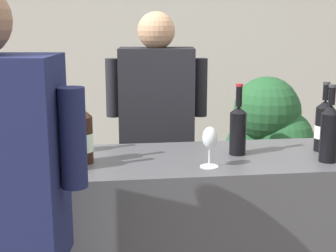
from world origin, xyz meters
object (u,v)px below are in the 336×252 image
wine_bottle_3 (324,126)px  wine_bottle_1 (52,126)px  wine_bottle_0 (329,132)px  wine_bottle_4 (70,144)px  wine_glass (210,140)px  person_server (157,157)px  potted_shrub (268,137)px  wine_bottle_2 (83,136)px  wine_bottle_5 (238,128)px

wine_bottle_3 → wine_bottle_1: bearing=175.6°
wine_bottle_0 → wine_bottle_4: size_ratio=1.09×
wine_glass → person_server: bearing=99.5°
wine_glass → potted_shrub: size_ratio=0.14×
wine_bottle_4 → potted_shrub: wine_bottle_4 is taller
wine_bottle_0 → wine_bottle_1: bearing=167.6°
wine_bottle_2 → wine_bottle_4: size_ratio=1.03×
wine_glass → person_server: person_server is taller
wine_bottle_5 → wine_bottle_4: bearing=-169.2°
wine_bottle_1 → potted_shrub: bearing=38.9°
wine_bottle_2 → wine_bottle_4: (-0.05, -0.10, -0.01)m
wine_bottle_0 → potted_shrub: bearing=80.8°
wine_bottle_0 → wine_glass: bearing=-178.5°
wine_glass → wine_bottle_4: bearing=176.6°
wine_bottle_1 → wine_bottle_3: wine_bottle_1 is taller
wine_bottle_2 → person_server: size_ratio=0.19×
wine_bottle_0 → person_server: (-0.68, 0.82, -0.33)m
wine_bottle_3 → potted_shrub: wine_bottle_3 is taller
wine_bottle_1 → wine_bottle_4: bearing=-68.3°
wine_bottle_2 → wine_glass: size_ratio=1.85×
wine_bottle_2 → wine_bottle_5: (0.71, 0.04, 0.01)m
wine_bottle_5 → person_server: 0.79m
wine_bottle_2 → wine_bottle_3: (1.13, 0.05, 0.01)m
wine_bottle_1 → wine_bottle_3: size_ratio=1.03×
wine_bottle_1 → wine_bottle_2: bearing=-45.0°
potted_shrub → person_server: bearing=-145.6°
wine_bottle_4 → person_server: size_ratio=0.19×
wine_bottle_5 → person_server: person_server is taller
wine_bottle_0 → wine_glass: size_ratio=1.95×
wine_bottle_1 → wine_bottle_0: bearing=-12.4°
wine_glass → wine_bottle_0: bearing=1.5°
wine_bottle_0 → wine_bottle_5: wine_bottle_0 is taller
person_server → wine_bottle_4: bearing=-119.1°
wine_bottle_2 → potted_shrub: size_ratio=0.27×
wine_bottle_3 → potted_shrub: size_ratio=0.27×
wine_bottle_1 → wine_glass: 0.74m
wine_bottle_0 → wine_bottle_3: 0.18m
wine_glass → wine_bottle_3: bearing=17.4°
wine_bottle_5 → wine_bottle_2: bearing=-176.4°
wine_bottle_2 → wine_glass: 0.55m
potted_shrub → wine_glass: bearing=-117.9°
wine_bottle_1 → wine_bottle_4: 0.27m
wine_bottle_0 → wine_bottle_5: 0.40m
wine_bottle_2 → wine_bottle_4: 0.11m
wine_bottle_1 → wine_glass: wine_bottle_1 is taller
potted_shrub → wine_bottle_0: bearing=-99.2°
person_server → wine_bottle_1: bearing=-134.7°
wine_bottle_4 → person_server: (0.44, 0.80, -0.31)m
wine_bottle_4 → wine_glass: 0.58m
wine_bottle_2 → wine_bottle_5: size_ratio=0.98×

